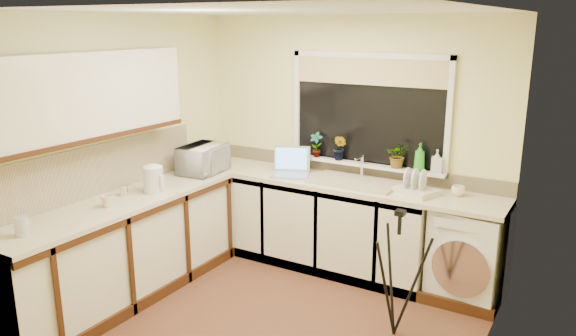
{
  "coord_description": "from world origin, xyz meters",
  "views": [
    {
      "loc": [
        2.22,
        -3.43,
        2.37
      ],
      "look_at": [
        -0.14,
        0.55,
        1.15
      ],
      "focal_mm": 34.51,
      "sensor_mm": 36.0,
      "label": 1
    }
  ],
  "objects_px": {
    "kettle": "(153,180)",
    "plant_d": "(398,156)",
    "washing_machine": "(469,254)",
    "soap_bottle_green": "(420,157)",
    "plant_b": "(340,148)",
    "plant_a": "(316,145)",
    "soap_bottle_clear": "(437,161)",
    "steel_jar": "(124,190)",
    "cup_left": "(107,201)",
    "glass_jug": "(22,226)",
    "laptop": "(291,167)",
    "dish_rack": "(416,191)",
    "microwave": "(203,159)",
    "cup_back": "(458,191)",
    "tripod": "(397,274)"
  },
  "relations": [
    {
      "from": "soap_bottle_clear",
      "to": "cup_back",
      "type": "relative_size",
      "value": 1.85
    },
    {
      "from": "laptop",
      "to": "kettle",
      "type": "bearing_deg",
      "value": -144.99
    },
    {
      "from": "cup_back",
      "to": "plant_a",
      "type": "bearing_deg",
      "value": 176.11
    },
    {
      "from": "dish_rack",
      "to": "glass_jug",
      "type": "distance_m",
      "value": 3.19
    },
    {
      "from": "plant_b",
      "to": "plant_d",
      "type": "relative_size",
      "value": 1.07
    },
    {
      "from": "steel_jar",
      "to": "cup_left",
      "type": "relative_size",
      "value": 0.9
    },
    {
      "from": "steel_jar",
      "to": "microwave",
      "type": "relative_size",
      "value": 0.19
    },
    {
      "from": "plant_a",
      "to": "cup_left",
      "type": "xyz_separation_m",
      "value": [
        -0.95,
        -1.87,
        -0.23
      ]
    },
    {
      "from": "soap_bottle_green",
      "to": "cup_left",
      "type": "height_order",
      "value": "soap_bottle_green"
    },
    {
      "from": "tripod",
      "to": "dish_rack",
      "type": "bearing_deg",
      "value": 89.04
    },
    {
      "from": "laptop",
      "to": "steel_jar",
      "type": "xyz_separation_m",
      "value": [
        -0.9,
        -1.35,
        -0.02
      ]
    },
    {
      "from": "washing_machine",
      "to": "soap_bottle_clear",
      "type": "relative_size",
      "value": 3.95
    },
    {
      "from": "plant_b",
      "to": "tripod",
      "type": "bearing_deg",
      "value": -46.79
    },
    {
      "from": "cup_back",
      "to": "washing_machine",
      "type": "bearing_deg",
      "value": -27.13
    },
    {
      "from": "glass_jug",
      "to": "soap_bottle_clear",
      "type": "distance_m",
      "value": 3.45
    },
    {
      "from": "laptop",
      "to": "plant_b",
      "type": "height_order",
      "value": "plant_b"
    },
    {
      "from": "soap_bottle_green",
      "to": "cup_left",
      "type": "bearing_deg",
      "value": -137.12
    },
    {
      "from": "dish_rack",
      "to": "plant_a",
      "type": "relative_size",
      "value": 1.38
    },
    {
      "from": "plant_d",
      "to": "soap_bottle_green",
      "type": "relative_size",
      "value": 0.9
    },
    {
      "from": "glass_jug",
      "to": "soap_bottle_green",
      "type": "xyz_separation_m",
      "value": [
        2.04,
        2.62,
        0.21
      ]
    },
    {
      "from": "plant_a",
      "to": "soap_bottle_clear",
      "type": "height_order",
      "value": "plant_a"
    },
    {
      "from": "laptop",
      "to": "dish_rack",
      "type": "relative_size",
      "value": 1.28
    },
    {
      "from": "steel_jar",
      "to": "microwave",
      "type": "xyz_separation_m",
      "value": [
        0.1,
        0.97,
        0.09
      ]
    },
    {
      "from": "plant_d",
      "to": "cup_back",
      "type": "height_order",
      "value": "plant_d"
    },
    {
      "from": "kettle",
      "to": "plant_b",
      "type": "height_order",
      "value": "plant_b"
    },
    {
      "from": "plant_d",
      "to": "cup_left",
      "type": "bearing_deg",
      "value": -133.71
    },
    {
      "from": "microwave",
      "to": "soap_bottle_green",
      "type": "height_order",
      "value": "soap_bottle_green"
    },
    {
      "from": "washing_machine",
      "to": "glass_jug",
      "type": "bearing_deg",
      "value": -130.98
    },
    {
      "from": "washing_machine",
      "to": "soap_bottle_green",
      "type": "xyz_separation_m",
      "value": [
        -0.55,
        0.18,
        0.76
      ]
    },
    {
      "from": "laptop",
      "to": "glass_jug",
      "type": "bearing_deg",
      "value": -130.92
    },
    {
      "from": "microwave",
      "to": "plant_b",
      "type": "bearing_deg",
      "value": -69.37
    },
    {
      "from": "plant_b",
      "to": "soap_bottle_clear",
      "type": "relative_size",
      "value": 1.19
    },
    {
      "from": "glass_jug",
      "to": "plant_a",
      "type": "bearing_deg",
      "value": 69.7
    },
    {
      "from": "soap_bottle_clear",
      "to": "cup_left",
      "type": "height_order",
      "value": "soap_bottle_clear"
    },
    {
      "from": "glass_jug",
      "to": "plant_b",
      "type": "height_order",
      "value": "plant_b"
    },
    {
      "from": "microwave",
      "to": "kettle",
      "type": "bearing_deg",
      "value": 178.14
    },
    {
      "from": "soap_bottle_clear",
      "to": "cup_left",
      "type": "bearing_deg",
      "value": -138.72
    },
    {
      "from": "tripod",
      "to": "microwave",
      "type": "xyz_separation_m",
      "value": [
        -2.23,
        0.46,
        0.53
      ]
    },
    {
      "from": "kettle",
      "to": "plant_d",
      "type": "xyz_separation_m",
      "value": [
        1.76,
        1.4,
        0.15
      ]
    },
    {
      "from": "microwave",
      "to": "soap_bottle_green",
      "type": "bearing_deg",
      "value": -79.25
    },
    {
      "from": "steel_jar",
      "to": "plant_d",
      "type": "xyz_separation_m",
      "value": [
        1.92,
        1.6,
        0.22
      ]
    },
    {
      "from": "dish_rack",
      "to": "plant_b",
      "type": "xyz_separation_m",
      "value": [
        -0.86,
        0.23,
        0.25
      ]
    },
    {
      "from": "cup_back",
      "to": "soap_bottle_clear",
      "type": "bearing_deg",
      "value": 151.84
    },
    {
      "from": "steel_jar",
      "to": "cup_left",
      "type": "bearing_deg",
      "value": -68.22
    },
    {
      "from": "cup_left",
      "to": "plant_d",
      "type": "bearing_deg",
      "value": 46.29
    },
    {
      "from": "plant_a",
      "to": "cup_left",
      "type": "height_order",
      "value": "plant_a"
    },
    {
      "from": "steel_jar",
      "to": "cup_left",
      "type": "height_order",
      "value": "cup_left"
    },
    {
      "from": "washing_machine",
      "to": "laptop",
      "type": "relative_size",
      "value": 1.86
    },
    {
      "from": "laptop",
      "to": "soap_bottle_clear",
      "type": "height_order",
      "value": "soap_bottle_clear"
    },
    {
      "from": "cup_left",
      "to": "laptop",
      "type": "bearing_deg",
      "value": 64.45
    }
  ]
}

